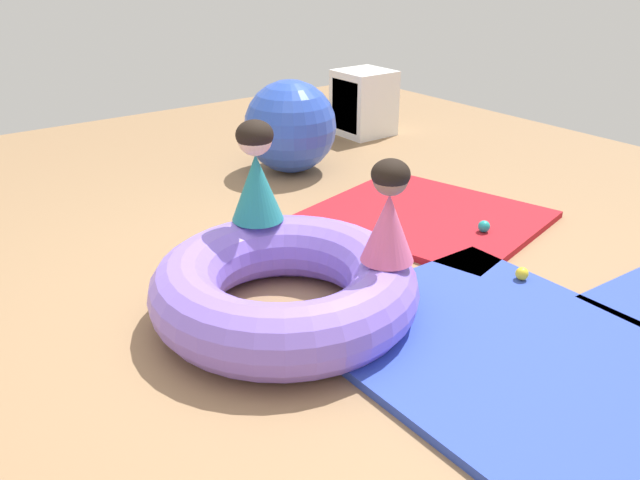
{
  "coord_description": "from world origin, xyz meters",
  "views": [
    {
      "loc": [
        2.32,
        -1.39,
        1.59
      ],
      "look_at": [
        0.11,
        0.25,
        0.34
      ],
      "focal_mm": 37.16,
      "sensor_mm": 36.0,
      "label": 1
    }
  ],
  "objects_px": {
    "child_in_pink": "(389,212)",
    "inflatable_cushion": "(285,288)",
    "play_ball_teal": "(484,226)",
    "storage_cube": "(362,103)",
    "play_ball_yellow": "(522,274)",
    "child_in_teal": "(256,172)",
    "exercise_ball_large": "(290,127)"
  },
  "relations": [
    {
      "from": "child_in_pink",
      "to": "inflatable_cushion",
      "type": "bearing_deg",
      "value": -133.1
    },
    {
      "from": "play_ball_teal",
      "to": "storage_cube",
      "type": "bearing_deg",
      "value": 157.73
    },
    {
      "from": "play_ball_yellow",
      "to": "storage_cube",
      "type": "relative_size",
      "value": 0.12
    },
    {
      "from": "child_in_pink",
      "to": "play_ball_yellow",
      "type": "bearing_deg",
      "value": 76.11
    },
    {
      "from": "inflatable_cushion",
      "to": "child_in_teal",
      "type": "xyz_separation_m",
      "value": [
        -0.43,
        0.14,
        0.4
      ]
    },
    {
      "from": "child_in_teal",
      "to": "exercise_ball_large",
      "type": "bearing_deg",
      "value": -92.21
    },
    {
      "from": "play_ball_yellow",
      "to": "exercise_ball_large",
      "type": "bearing_deg",
      "value": 177.01
    },
    {
      "from": "play_ball_teal",
      "to": "play_ball_yellow",
      "type": "distance_m",
      "value": 0.59
    },
    {
      "from": "exercise_ball_large",
      "to": "play_ball_yellow",
      "type": "bearing_deg",
      "value": -2.99
    },
    {
      "from": "inflatable_cushion",
      "to": "play_ball_teal",
      "type": "xyz_separation_m",
      "value": [
        -0.05,
        1.42,
        -0.08
      ]
    },
    {
      "from": "child_in_teal",
      "to": "storage_cube",
      "type": "relative_size",
      "value": 0.9
    },
    {
      "from": "child_in_pink",
      "to": "child_in_teal",
      "type": "xyz_separation_m",
      "value": [
        -0.73,
        -0.21,
        0.02
      ]
    },
    {
      "from": "inflatable_cushion",
      "to": "child_in_teal",
      "type": "distance_m",
      "value": 0.61
    },
    {
      "from": "child_in_pink",
      "to": "exercise_ball_large",
      "type": "distance_m",
      "value": 2.23
    },
    {
      "from": "play_ball_yellow",
      "to": "child_in_teal",
      "type": "bearing_deg",
      "value": -132.32
    },
    {
      "from": "inflatable_cushion",
      "to": "play_ball_yellow",
      "type": "relative_size",
      "value": 18.41
    },
    {
      "from": "child_in_teal",
      "to": "storage_cube",
      "type": "xyz_separation_m",
      "value": [
        -1.78,
        2.17,
        -0.28
      ]
    },
    {
      "from": "child_in_pink",
      "to": "storage_cube",
      "type": "relative_size",
      "value": 0.82
    },
    {
      "from": "inflatable_cushion",
      "to": "play_ball_yellow",
      "type": "xyz_separation_m",
      "value": [
        0.46,
        1.11,
        -0.08
      ]
    },
    {
      "from": "exercise_ball_large",
      "to": "storage_cube",
      "type": "height_order",
      "value": "exercise_ball_large"
    },
    {
      "from": "child_in_pink",
      "to": "exercise_ball_large",
      "type": "height_order",
      "value": "child_in_pink"
    },
    {
      "from": "inflatable_cushion",
      "to": "play_ball_teal",
      "type": "relative_size",
      "value": 17.43
    },
    {
      "from": "exercise_ball_large",
      "to": "storage_cube",
      "type": "xyz_separation_m",
      "value": [
        -0.47,
        1.08,
        -0.06
      ]
    },
    {
      "from": "inflatable_cushion",
      "to": "child_in_pink",
      "type": "height_order",
      "value": "child_in_pink"
    },
    {
      "from": "inflatable_cushion",
      "to": "storage_cube",
      "type": "distance_m",
      "value": 3.2
    },
    {
      "from": "play_ball_yellow",
      "to": "storage_cube",
      "type": "bearing_deg",
      "value": 155.89
    },
    {
      "from": "play_ball_teal",
      "to": "exercise_ball_large",
      "type": "height_order",
      "value": "exercise_ball_large"
    },
    {
      "from": "child_in_teal",
      "to": "play_ball_yellow",
      "type": "bearing_deg",
      "value": 175.35
    },
    {
      "from": "inflatable_cushion",
      "to": "play_ball_yellow",
      "type": "height_order",
      "value": "inflatable_cushion"
    },
    {
      "from": "child_in_teal",
      "to": "play_ball_teal",
      "type": "distance_m",
      "value": 1.43
    },
    {
      "from": "inflatable_cushion",
      "to": "storage_cube",
      "type": "xyz_separation_m",
      "value": [
        -2.21,
        2.31,
        0.12
      ]
    },
    {
      "from": "child_in_pink",
      "to": "storage_cube",
      "type": "height_order",
      "value": "child_in_pink"
    }
  ]
}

